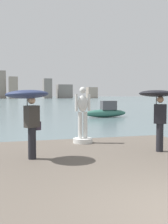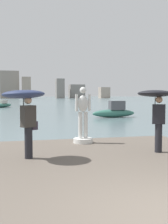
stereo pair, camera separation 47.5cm
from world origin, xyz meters
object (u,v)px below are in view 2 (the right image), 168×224
at_px(boat_near, 114,112).
at_px(boat_mid, 1,105).
at_px(onlooker_left, 25,103).
at_px(onlooker_right, 156,102).
at_px(statue_white_figure, 83,122).

height_order(boat_near, boat_mid, boat_near).
distance_m(onlooker_left, onlooker_right, 3.96).
distance_m(boat_near, boat_mid, 25.47).
distance_m(statue_white_figure, onlooker_right, 2.89).
height_order(onlooker_left, boat_near, onlooker_left).
xyz_separation_m(boat_near, boat_mid, (-11.36, 22.80, -0.12)).
relative_size(statue_white_figure, boat_mid, 0.43).
xyz_separation_m(onlooker_left, boat_mid, (-2.57, 40.10, -1.54)).
relative_size(onlooker_left, boat_mid, 0.41).
bearing_deg(onlooker_right, boat_mid, 99.25).
height_order(statue_white_figure, onlooker_left, statue_white_figure).
xyz_separation_m(statue_white_figure, boat_near, (6.64, 15.18, -0.64)).
height_order(onlooker_left, boat_mid, onlooker_left).
height_order(onlooker_left, onlooker_right, onlooker_right).
bearing_deg(boat_near, statue_white_figure, -113.64).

